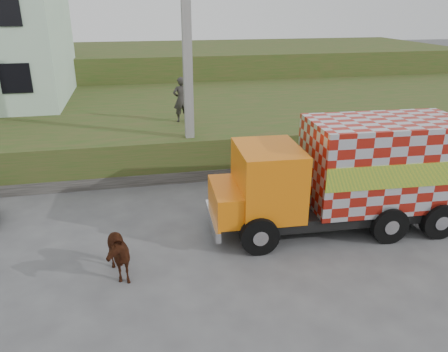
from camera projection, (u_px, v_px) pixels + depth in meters
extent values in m
plane|color=#474749|center=(249.00, 233.00, 12.15)|extent=(120.00, 120.00, 0.00)
cube|color=#2C4D19|center=(196.00, 119.00, 20.97)|extent=(40.00, 12.00, 1.50)
cube|color=#2C4D19|center=(171.00, 69.00, 31.60)|extent=(40.00, 12.00, 3.00)
cube|color=#595651|center=(164.00, 177.00, 15.52)|extent=(16.00, 0.50, 0.40)
cube|color=gray|center=(188.00, 65.00, 14.66)|extent=(0.30, 0.30, 8.00)
cube|color=black|center=(341.00, 207.00, 12.32)|extent=(6.22, 2.25, 0.32)
cube|color=orange|center=(268.00, 179.00, 11.63)|extent=(1.71, 2.15, 1.81)
cube|color=orange|center=(229.00, 201.00, 11.67)|extent=(0.98, 1.93, 0.81)
cube|color=silver|center=(383.00, 162.00, 12.00)|extent=(4.24, 2.34, 2.35)
cube|color=yellow|center=(405.00, 176.00, 10.99)|extent=(4.15, 0.21, 0.63)
cube|color=yellow|center=(364.00, 149.00, 13.01)|extent=(4.15, 0.21, 0.63)
cube|color=silver|center=(213.00, 220.00, 11.80)|extent=(0.22, 2.08, 0.27)
cylinder|color=black|center=(259.00, 236.00, 11.01)|extent=(1.01, 0.36, 0.99)
cylinder|color=black|center=(243.00, 201.00, 12.91)|extent=(1.01, 0.36, 0.99)
cylinder|color=black|center=(389.00, 225.00, 11.54)|extent=(1.01, 0.36, 0.99)
cylinder|color=black|center=(355.00, 193.00, 13.44)|extent=(1.01, 0.36, 0.99)
cylinder|color=black|center=(439.00, 221.00, 11.76)|extent=(1.01, 0.36, 0.99)
cylinder|color=black|center=(398.00, 190.00, 13.66)|extent=(1.01, 0.36, 0.99)
imported|color=#371D0D|center=(114.00, 253.00, 10.05)|extent=(1.07, 1.58, 1.22)
imported|color=#2A2725|center=(181.00, 100.00, 17.29)|extent=(0.71, 0.52, 1.78)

